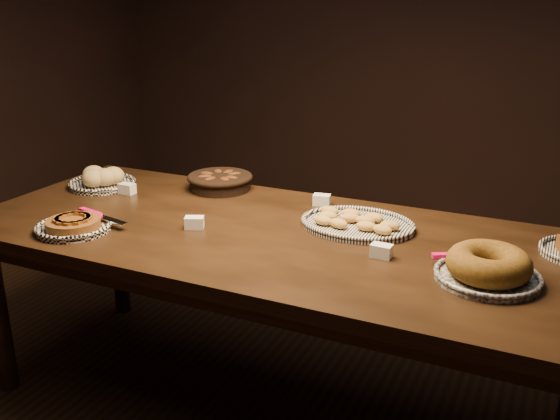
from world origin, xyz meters
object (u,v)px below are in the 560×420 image
at_px(madeleine_platter, 356,223).
at_px(bundt_cake_plate, 488,268).
at_px(buffet_table, 276,250).
at_px(apple_tart_plate, 74,225).

bearing_deg(madeleine_platter, bundt_cake_plate, -35.17).
bearing_deg(buffet_table, bundt_cake_plate, -7.19).
relative_size(apple_tart_plate, bundt_cake_plate, 0.88).
distance_m(buffet_table, madeleine_platter, 0.32).
distance_m(apple_tart_plate, bundt_cake_plate, 1.47).
distance_m(buffet_table, bundt_cake_plate, 0.78).
height_order(buffet_table, apple_tart_plate, apple_tart_plate).
bearing_deg(bundt_cake_plate, madeleine_platter, 128.21).
xyz_separation_m(buffet_table, apple_tart_plate, (-0.69, -0.30, 0.09)).
xyz_separation_m(buffet_table, madeleine_platter, (0.25, 0.17, 0.09)).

